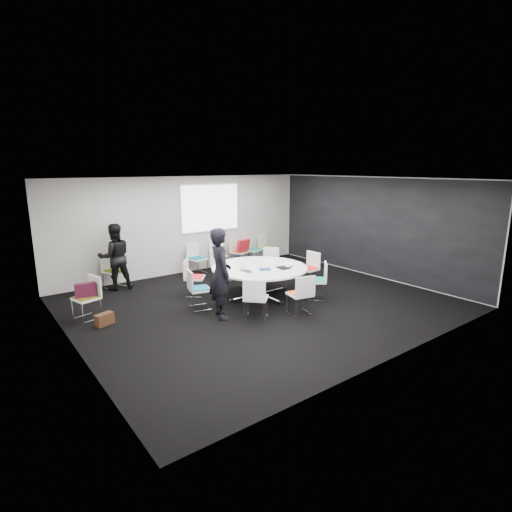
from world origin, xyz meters
TOP-DOWN VIEW (x-y plane):
  - room_shell at (0.09, 0.00)m, footprint 8.08×7.08m
  - conference_table at (0.28, 0.37)m, footprint 2.29×2.29m
  - projection_screen at (0.80, 3.46)m, footprint 1.90×0.03m
  - chair_ring_a at (1.85, 0.31)m, footprint 0.47×0.49m
  - chair_ring_b at (1.37, 1.35)m, footprint 0.63×0.63m
  - chair_ring_c at (0.19, 1.94)m, footprint 0.52×0.51m
  - chair_ring_d at (-0.95, 1.37)m, footprint 0.64×0.64m
  - chair_ring_e at (-1.31, 0.48)m, footprint 0.54×0.55m
  - chair_ring_f at (-0.68, -0.75)m, footprint 0.64×0.64m
  - chair_ring_g at (0.22, -1.13)m, footprint 0.55×0.54m
  - chair_ring_h at (1.25, -0.60)m, footprint 0.64×0.64m
  - chair_back_a at (0.10, 3.12)m, footprint 0.54×0.53m
  - chair_back_b at (0.84, 3.16)m, footprint 0.57×0.56m
  - chair_back_c at (1.61, 3.15)m, footprint 0.59×0.59m
  - chair_back_d at (2.15, 3.14)m, footprint 0.60×0.60m
  - chair_back_e at (2.77, 3.17)m, footprint 0.57×0.56m
  - chair_spare_left at (-3.43, 1.33)m, footprint 0.55×0.56m
  - chair_person_back at (-2.30, 3.16)m, footprint 0.58×0.57m
  - person_main at (-1.20, -0.24)m, footprint 0.61×0.78m
  - person_back at (-2.29, 3.00)m, footprint 0.89×0.73m
  - laptop at (-0.18, 0.22)m, footprint 0.25×0.36m
  - laptop_lid at (-0.22, 0.39)m, footprint 0.08×0.30m
  - notebook_black at (0.64, -0.08)m, footprint 0.26×0.33m
  - tablet_folio at (0.22, 0.07)m, footprint 0.33×0.31m
  - papers_right at (0.77, 0.64)m, footprint 0.37×0.35m
  - papers_front at (1.10, 0.26)m, footprint 0.35×0.30m
  - cup at (0.36, 0.71)m, footprint 0.08×0.08m
  - phone at (0.86, -0.11)m, footprint 0.15×0.10m
  - maroon_bag at (-3.45, 1.33)m, footprint 0.42×0.21m
  - brown_bag at (-3.28, 0.78)m, footprint 0.39×0.27m
  - red_jacket at (1.62, 2.92)m, footprint 0.46×0.22m

SIDE VIEW (x-z plane):
  - brown_bag at x=-3.28m, z-range 0.00..0.24m
  - chair_ring_a at x=1.85m, z-range -0.16..0.72m
  - chair_ring_b at x=1.37m, z-range -0.16..0.72m
  - chair_ring_c at x=0.19m, z-range -0.16..0.72m
  - chair_ring_d at x=-0.95m, z-range -0.16..0.72m
  - chair_ring_e at x=-1.31m, z-range -0.16..0.72m
  - chair_ring_f at x=-0.68m, z-range -0.16..0.72m
  - chair_ring_g at x=0.22m, z-range -0.16..0.72m
  - chair_ring_h at x=1.25m, z-range -0.16..0.72m
  - chair_back_a at x=0.10m, z-range -0.16..0.72m
  - chair_back_b at x=0.84m, z-range -0.16..0.72m
  - chair_back_c at x=1.61m, z-range -0.16..0.72m
  - chair_back_d at x=2.15m, z-range -0.16..0.72m
  - chair_back_e at x=2.77m, z-range -0.16..0.72m
  - chair_spare_left at x=-3.43m, z-range -0.16..0.72m
  - chair_person_back at x=-2.30m, z-range -0.16..0.72m
  - conference_table at x=0.28m, z-range 0.18..0.91m
  - maroon_bag at x=-3.45m, z-range 0.48..0.76m
  - red_jacket at x=1.62m, z-range 0.52..0.88m
  - papers_right at x=0.77m, z-range 0.73..0.73m
  - papers_front at x=1.10m, z-range 0.73..0.73m
  - phone at x=0.86m, z-range 0.73..0.74m
  - notebook_black at x=0.64m, z-range 0.73..0.75m
  - tablet_folio at x=0.22m, z-range 0.73..0.76m
  - laptop at x=-0.18m, z-range 0.73..0.76m
  - cup at x=0.36m, z-range 0.73..0.82m
  - person_back at x=-2.29m, z-range 0.00..1.69m
  - laptop_lid at x=-0.22m, z-range 0.75..0.97m
  - person_main at x=-1.20m, z-range 0.00..1.88m
  - room_shell at x=0.09m, z-range -0.04..2.84m
  - projection_screen at x=0.80m, z-range 1.17..2.53m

